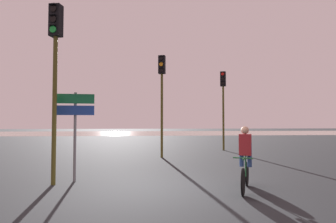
# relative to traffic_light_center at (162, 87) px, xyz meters

# --- Properties ---
(ground_plane) EXTENTS (120.00, 120.00, 0.00)m
(ground_plane) POSITION_rel_traffic_light_center_xyz_m (-0.28, -6.07, -3.45)
(ground_plane) COLOR black
(water_strip) EXTENTS (80.00, 16.00, 0.01)m
(water_strip) POSITION_rel_traffic_light_center_xyz_m (-0.28, 28.06, -3.44)
(water_strip) COLOR #9E937F
(water_strip) RESTS_ON ground
(traffic_light_center) EXTENTS (0.38, 0.40, 5.01)m
(traffic_light_center) POSITION_rel_traffic_light_center_xyz_m (0.00, 0.00, 0.00)
(traffic_light_center) COLOR #4C4719
(traffic_light_center) RESTS_ON ground
(traffic_light_near_left) EXTENTS (0.37, 0.39, 5.04)m
(traffic_light_near_left) POSITION_rel_traffic_light_center_xyz_m (-3.28, -5.31, 0.02)
(traffic_light_near_left) COLOR #4C4719
(traffic_light_near_left) RESTS_ON ground
(traffic_light_far_right) EXTENTS (0.39, 0.41, 4.83)m
(traffic_light_far_right) POSITION_rel_traffic_light_center_xyz_m (3.93, 2.92, -0.11)
(traffic_light_far_right) COLOR #4C4719
(traffic_light_far_right) RESTS_ON ground
(direction_sign_post) EXTENTS (1.10, 0.14, 2.60)m
(direction_sign_post) POSITION_rel_traffic_light_center_xyz_m (-2.81, -4.95, -1.65)
(direction_sign_post) COLOR slate
(direction_sign_post) RESTS_ON ground
(cyclist) EXTENTS (0.82, 1.55, 1.62)m
(cyclist) POSITION_rel_traffic_light_center_xyz_m (1.79, -6.27, -2.63)
(cyclist) COLOR black
(cyclist) RESTS_ON ground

